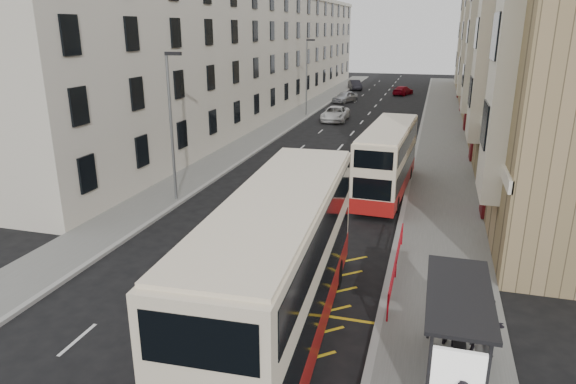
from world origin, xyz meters
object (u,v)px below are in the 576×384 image
(car_red, at_px, (403,91))
(pedestrian_mid, at_px, (487,328))
(street_lamp_far, at_px, (307,73))
(white_van, at_px, (335,114))
(street_lamp_near, at_px, (172,119))
(double_decker_rear, at_px, (387,160))
(pedestrian_far, at_px, (452,318))
(bus_shelter, at_px, (463,325))
(car_silver, at_px, (345,97))
(double_decker_front, at_px, (279,269))
(car_dark, at_px, (355,85))

(car_red, bearing_deg, pedestrian_mid, 114.11)
(street_lamp_far, bearing_deg, white_van, -28.26)
(street_lamp_near, distance_m, pedestrian_mid, 19.13)
(street_lamp_near, bearing_deg, double_decker_rear, 23.21)
(pedestrian_far, bearing_deg, pedestrian_mid, 174.10)
(bus_shelter, height_order, car_red, bus_shelter)
(car_silver, bearing_deg, street_lamp_far, -78.30)
(street_lamp_far, relative_size, car_red, 1.82)
(street_lamp_near, bearing_deg, pedestrian_far, -35.20)
(street_lamp_far, distance_m, car_red, 23.90)
(street_lamp_far, bearing_deg, double_decker_front, -77.08)
(street_lamp_near, relative_size, double_decker_rear, 0.79)
(pedestrian_mid, bearing_deg, bus_shelter, -128.83)
(car_red, bearing_deg, car_dark, -13.14)
(street_lamp_far, height_order, double_decker_front, street_lamp_far)
(bus_shelter, relative_size, car_silver, 0.99)
(pedestrian_far, xyz_separation_m, car_silver, (-12.40, 52.18, -0.33))
(pedestrian_mid, bearing_deg, car_red, 82.17)
(double_decker_front, distance_m, car_dark, 68.28)
(double_decker_front, xyz_separation_m, double_decker_rear, (1.65, 16.03, -0.43))
(pedestrian_mid, height_order, white_van, pedestrian_mid)
(bus_shelter, distance_m, street_lamp_near, 19.38)
(white_van, height_order, car_red, white_van)
(white_van, height_order, car_silver, white_van)
(pedestrian_far, bearing_deg, double_decker_rear, -63.10)
(pedestrian_mid, bearing_deg, white_van, 93.24)
(car_silver, bearing_deg, street_lamp_near, -71.02)
(double_decker_front, bearing_deg, car_silver, 95.01)
(bus_shelter, bearing_deg, car_red, 95.22)
(bus_shelter, height_order, white_van, bus_shelter)
(street_lamp_near, height_order, double_decker_front, street_lamp_near)
(pedestrian_far, relative_size, car_red, 0.41)
(car_dark, height_order, car_red, car_dark)
(bus_shelter, height_order, car_silver, bus_shelter)
(street_lamp_far, relative_size, car_dark, 1.79)
(street_lamp_far, relative_size, pedestrian_mid, 4.23)
(street_lamp_near, distance_m, car_dark, 56.63)
(car_red, bearing_deg, double_decker_front, 108.57)
(white_van, bearing_deg, street_lamp_far, 150.19)
(double_decker_rear, distance_m, car_dark, 52.68)
(street_lamp_near, distance_m, car_red, 52.75)
(bus_shelter, bearing_deg, street_lamp_far, 109.12)
(car_dark, distance_m, car_red, 8.96)
(car_dark, bearing_deg, pedestrian_far, -97.82)
(street_lamp_near, relative_size, double_decker_front, 0.66)
(double_decker_front, height_order, car_dark, double_decker_front)
(street_lamp_near, distance_m, double_decker_front, 14.87)
(white_van, xyz_separation_m, car_dark, (-2.40, 28.39, -0.00))
(double_decker_rear, distance_m, pedestrian_mid, 16.02)
(car_silver, height_order, car_dark, car_dark)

